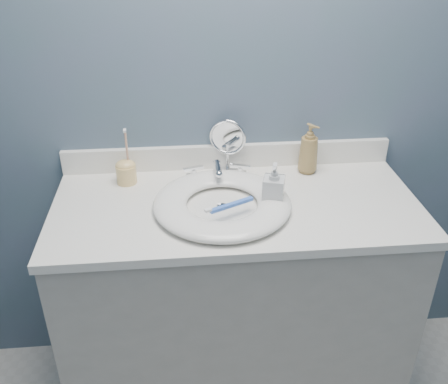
{
  "coord_description": "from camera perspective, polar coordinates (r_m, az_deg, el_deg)",
  "views": [
    {
      "loc": [
        -0.18,
        -0.44,
        1.74
      ],
      "look_at": [
        -0.04,
        0.94,
        0.94
      ],
      "focal_mm": 40.0,
      "sensor_mm": 36.0,
      "label": 1
    }
  ],
  "objects": [
    {
      "name": "countertop",
      "position": [
        1.67,
        1.41,
        -1.65
      ],
      "size": [
        1.22,
        0.57,
        0.03
      ],
      "primitive_type": "cube",
      "color": "white",
      "rests_on": "vanity_cabinet"
    },
    {
      "name": "basin",
      "position": [
        1.62,
        -0.21,
        -1.27
      ],
      "size": [
        0.45,
        0.45,
        0.04
      ],
      "primitive_type": null,
      "color": "white",
      "rests_on": "countertop"
    },
    {
      "name": "faucet",
      "position": [
        1.79,
        -0.79,
        2.22
      ],
      "size": [
        0.25,
        0.13,
        0.07
      ],
      "color": "silver",
      "rests_on": "countertop"
    },
    {
      "name": "toothbrush_holder",
      "position": [
        1.79,
        -11.13,
        2.4
      ],
      "size": [
        0.07,
        0.07,
        0.21
      ],
      "rotation": [
        0.0,
        0.0,
        0.13
      ],
      "color": "#F2C979",
      "rests_on": "countertop"
    },
    {
      "name": "vanity_cabinet",
      "position": [
        1.94,
        1.25,
        -12.82
      ],
      "size": [
        1.2,
        0.55,
        0.85
      ],
      "primitive_type": "cube",
      "color": "#B5AFA5",
      "rests_on": "ground"
    },
    {
      "name": "back_wall",
      "position": [
        1.78,
        0.5,
        12.29
      ],
      "size": [
        2.2,
        0.02,
        2.4
      ],
      "primitive_type": "cube",
      "color": "#48636D",
      "rests_on": "ground"
    },
    {
      "name": "soap_bottle_amber",
      "position": [
        1.84,
        9.68,
        4.92
      ],
      "size": [
        0.1,
        0.1,
        0.19
      ],
      "primitive_type": "imported",
      "rotation": [
        0.0,
        0.0,
        0.64
      ],
      "color": "olive",
      "rests_on": "countertop"
    },
    {
      "name": "drain",
      "position": [
        1.63,
        -0.21,
        -1.72
      ],
      "size": [
        0.04,
        0.04,
        0.01
      ],
      "primitive_type": "cylinder",
      "color": "silver",
      "rests_on": "countertop"
    },
    {
      "name": "toothbrush_lying",
      "position": [
        1.56,
        0.66,
        -1.55
      ],
      "size": [
        0.16,
        0.09,
        0.02
      ],
      "rotation": [
        0.0,
        0.0,
        0.46
      ],
      "color": "#3D6DD9",
      "rests_on": "basin"
    },
    {
      "name": "makeup_mirror",
      "position": [
        1.82,
        0.4,
        5.63
      ],
      "size": [
        0.13,
        0.08,
        0.2
      ],
      "rotation": [
        0.0,
        0.0,
        -0.32
      ],
      "color": "silver",
      "rests_on": "countertop"
    },
    {
      "name": "soap_bottle_clear",
      "position": [
        1.62,
        5.71,
        0.79
      ],
      "size": [
        0.08,
        0.09,
        0.15
      ],
      "primitive_type": "imported",
      "rotation": [
        0.0,
        0.0,
        -0.29
      ],
      "color": "silver",
      "rests_on": "countertop"
    },
    {
      "name": "backsplash",
      "position": [
        1.87,
        0.5,
        4.12
      ],
      "size": [
        1.22,
        0.02,
        0.09
      ],
      "primitive_type": "cube",
      "color": "white",
      "rests_on": "countertop"
    }
  ]
}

